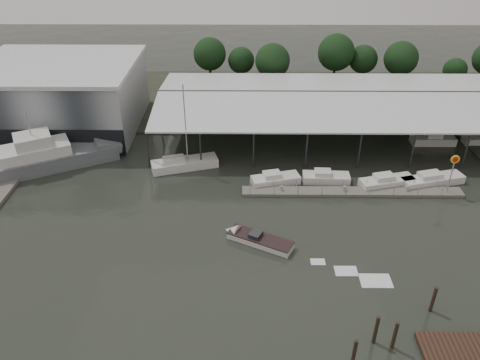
{
  "coord_description": "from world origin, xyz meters",
  "views": [
    {
      "loc": [
        1.18,
        -40.1,
        32.65
      ],
      "look_at": [
        0.73,
        9.02,
        2.5
      ],
      "focal_mm": 35.0,
      "sensor_mm": 36.0,
      "label": 1
    }
  ],
  "objects_px": {
    "white_sailboat": "(184,164)",
    "speedboat_underway": "(255,239)",
    "shell_fuel_sign": "(453,167)",
    "grey_trawler": "(47,156)"
  },
  "relations": [
    {
      "from": "shell_fuel_sign",
      "to": "speedboat_underway",
      "type": "xyz_separation_m",
      "value": [
        -24.56,
        -9.81,
        -3.53
      ]
    },
    {
      "from": "shell_fuel_sign",
      "to": "white_sailboat",
      "type": "relative_size",
      "value": 0.45
    },
    {
      "from": "white_sailboat",
      "to": "speedboat_underway",
      "type": "xyz_separation_m",
      "value": [
        9.62,
        -16.11,
        -0.25
      ]
    },
    {
      "from": "shell_fuel_sign",
      "to": "speedboat_underway",
      "type": "distance_m",
      "value": 26.68
    },
    {
      "from": "grey_trawler",
      "to": "speedboat_underway",
      "type": "distance_m",
      "value": 32.92
    },
    {
      "from": "grey_trawler",
      "to": "white_sailboat",
      "type": "relative_size",
      "value": 1.61
    },
    {
      "from": "grey_trawler",
      "to": "speedboat_underway",
      "type": "xyz_separation_m",
      "value": [
        28.55,
        -16.34,
        -1.19
      ]
    },
    {
      "from": "shell_fuel_sign",
      "to": "grey_trawler",
      "type": "distance_m",
      "value": 53.56
    },
    {
      "from": "white_sailboat",
      "to": "speedboat_underway",
      "type": "bearing_deg",
      "value": -75.76
    },
    {
      "from": "shell_fuel_sign",
      "to": "grey_trawler",
      "type": "bearing_deg",
      "value": 172.99
    }
  ]
}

